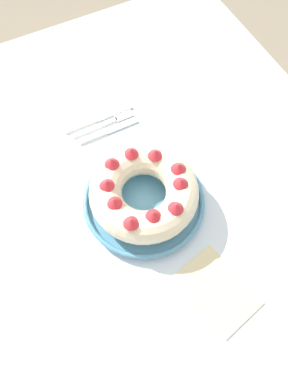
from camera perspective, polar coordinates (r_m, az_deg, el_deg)
The scene contains 8 objects.
ground_plane at distance 1.62m, azimuth -0.56°, elevation -13.07°, with size 8.00×8.00×0.00m, color gray.
dining_table at distance 1.00m, azimuth -0.89°, elevation -4.06°, with size 1.41×1.19×0.73m.
serving_dish at distance 0.92m, azimuth 0.00°, elevation -1.49°, with size 0.30×0.30×0.03m.
bundt_cake at distance 0.87m, azimuth -0.00°, elevation 0.06°, with size 0.26×0.26×0.09m.
fork at distance 1.06m, azimuth -5.63°, elevation 10.42°, with size 0.02×0.18×0.01m.
serving_knife at distance 1.07m, azimuth -7.59°, elevation 10.80°, with size 0.02×0.20×0.01m.
cake_knife at distance 1.04m, azimuth -6.03°, elevation 9.03°, with size 0.02×0.17×0.01m.
napkin at distance 0.88m, azimuth 11.06°, elevation -14.44°, with size 0.17×0.12×0.00m, color beige.
Camera 1 is at (0.35, -0.16, 1.57)m, focal length 35.00 mm.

